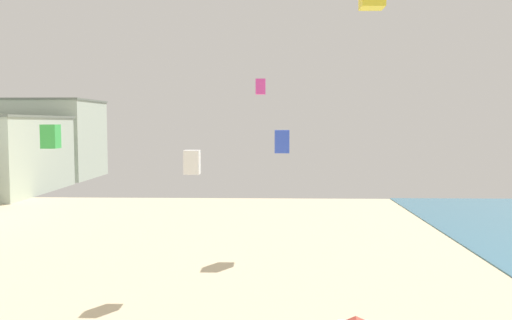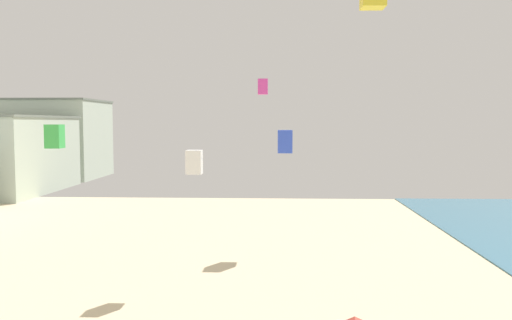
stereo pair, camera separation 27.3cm
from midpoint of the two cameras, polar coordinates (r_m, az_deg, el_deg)
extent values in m
cube|color=#B7C6B2|center=(92.23, -21.02, 2.09)|extent=(14.67, 14.10, 12.59)
cube|color=slate|center=(92.26, -21.13, 6.09)|extent=(14.97, 14.38, 0.30)
cube|color=#DB3D9E|center=(31.40, 1.01, 8.05)|extent=(0.59, 0.59, 0.92)
cube|color=blue|center=(38.31, 3.41, 2.04)|extent=(1.07, 1.07, 1.68)
cube|color=green|center=(39.40, -21.04, 2.44)|extent=(1.07, 1.07, 1.68)
cube|color=white|center=(30.27, -6.54, -0.23)|extent=(0.89, 0.89, 1.39)
camera|label=1|loc=(0.14, -89.62, 0.03)|focal=36.46mm
camera|label=2|loc=(0.14, 90.38, -0.03)|focal=36.46mm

